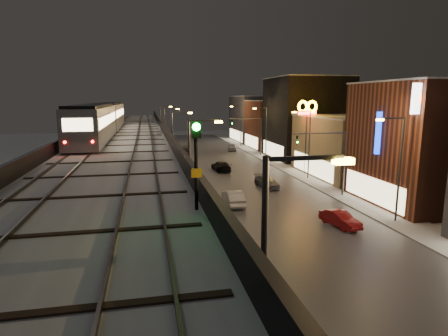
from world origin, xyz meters
TOP-DOWN VIEW (x-y plane):
  - road_surface at (7.50, 35.00)m, footprint 17.00×120.00m
  - sidewalk_right at (17.50, 35.00)m, footprint 4.00×120.00m
  - under_viaduct_pavement at (-6.00, 35.00)m, footprint 11.00×120.00m
  - elevated_viaduct at (-6.00, 31.84)m, footprint 9.00×100.00m
  - viaduct_trackbed at (-6.01, 31.97)m, footprint 8.40×100.00m
  - viaduct_parapet_streetside at (-1.65, 32.00)m, footprint 0.30×100.00m
  - viaduct_parapet_far at (-10.35, 32.00)m, footprint 0.30×100.00m
  - building_b at (23.99, 18.00)m, footprint 12.20×12.20m
  - building_c at (23.99, 32.00)m, footprint 12.20×15.20m
  - building_d at (23.99, 48.00)m, footprint 12.20×13.20m
  - building_e at (23.99, 62.00)m, footprint 12.20×12.20m
  - building_f at (23.99, 76.00)m, footprint 12.20×16.20m
  - streetlight_left_0 at (-0.43, -5.00)m, footprint 2.57×0.28m
  - streetlight_left_1 at (-0.43, 13.00)m, footprint 2.57×0.28m
  - streetlight_right_1 at (16.73, 13.00)m, footprint 2.56×0.28m
  - streetlight_left_2 at (-0.43, 31.00)m, footprint 2.57×0.28m
  - streetlight_right_2 at (16.73, 31.00)m, footprint 2.56×0.28m
  - streetlight_left_3 at (-0.43, 49.00)m, footprint 2.57×0.28m
  - streetlight_right_3 at (16.73, 49.00)m, footprint 2.56×0.28m
  - streetlight_left_4 at (-0.43, 67.00)m, footprint 2.57×0.28m
  - streetlight_right_4 at (16.73, 67.00)m, footprint 2.56×0.28m
  - traffic_light_rig_a at (15.84, 22.00)m, footprint 6.10×0.34m
  - traffic_light_rig_b at (15.84, 52.00)m, footprint 6.10×0.34m
  - subway_train at (-8.50, 30.79)m, footprint 2.79×33.75m
  - rail_signal at (-2.10, -1.71)m, footprint 0.36×0.43m
  - car_taxi at (2.37, 7.84)m, footprint 2.26×4.25m
  - car_near_white at (4.47, 20.72)m, footprint 1.74×4.67m
  - car_mid_dark at (6.78, 38.52)m, footprint 2.39×5.11m
  - car_far_white at (4.01, 61.12)m, footprint 2.24×4.02m
  - car_onc_silver at (11.66, 12.78)m, footprint 2.19×4.12m
  - car_onc_white at (10.09, 27.32)m, footprint 2.26×4.68m
  - car_onc_red at (13.30, 59.82)m, footprint 2.42×4.42m
  - sign_mcdonalds at (18.00, 34.24)m, footprint 3.05×0.71m
  - sign_citgo at (18.50, 12.70)m, footprint 2.46×0.39m
  - sign_carwash at (18.50, 17.53)m, footprint 1.78×0.35m

SIDE VIEW (x-z plane):
  - road_surface at x=7.50m, z-range 0.00..0.06m
  - under_viaduct_pavement at x=-6.00m, z-range 0.00..0.06m
  - sidewalk_right at x=17.50m, z-range 0.00..0.14m
  - car_onc_silver at x=11.66m, z-range 0.00..1.29m
  - car_far_white at x=4.01m, z-range 0.00..1.29m
  - car_onc_white at x=10.09m, z-range 0.00..1.31m
  - car_taxi at x=2.37m, z-range 0.00..1.38m
  - car_onc_red at x=13.30m, z-range 0.00..1.43m
  - car_mid_dark at x=6.78m, z-range 0.00..1.44m
  - car_near_white at x=4.47m, z-range 0.00..1.52m
  - building_c at x=23.99m, z-range 0.00..8.16m
  - traffic_light_rig_a at x=15.84m, z-range 1.00..8.00m
  - traffic_light_rig_b at x=15.84m, z-range 1.00..8.00m
  - building_e at x=23.99m, z-range 0.00..10.16m
  - streetlight_left_0 at x=-0.43m, z-range 0.74..9.74m
  - streetlight_left_1 at x=-0.43m, z-range 0.74..9.74m
  - streetlight_right_1 at x=16.73m, z-range 0.74..9.74m
  - streetlight_left_2 at x=-0.43m, z-range 0.74..9.74m
  - streetlight_right_2 at x=16.73m, z-range 0.74..9.74m
  - streetlight_left_3 at x=-0.43m, z-range 0.74..9.74m
  - streetlight_right_3 at x=16.73m, z-range 0.74..9.74m
  - streetlight_left_4 at x=-0.43m, z-range 0.74..9.74m
  - streetlight_right_4 at x=16.73m, z-range 0.74..9.74m
  - building_f at x=23.99m, z-range 0.00..11.16m
  - elevated_viaduct at x=-6.00m, z-range 2.47..8.77m
  - building_b at x=23.99m, z-range 0.00..12.16m
  - viaduct_trackbed at x=-6.01m, z-range 6.23..6.55m
  - sign_carwash at x=18.50m, z-range 1.96..11.21m
  - viaduct_parapet_streetside at x=-1.65m, z-range 6.30..7.40m
  - viaduct_parapet_far at x=-10.35m, z-range 6.30..7.40m
  - building_d at x=23.99m, z-range 0.00..14.16m
  - subway_train at x=-8.50m, z-range 6.61..9.94m
  - sign_mcdonalds at x=18.00m, z-range 3.25..13.50m
  - rail_signal at x=-2.10m, z-range 7.27..10.37m
  - sign_citgo at x=18.50m, z-range 3.18..14.88m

